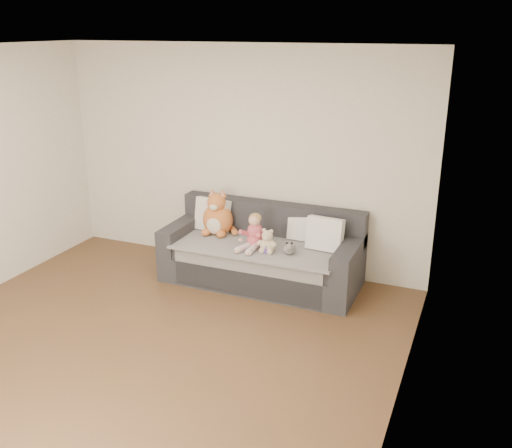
# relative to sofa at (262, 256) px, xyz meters

# --- Properties ---
(room_shell) EXTENTS (5.00, 5.00, 5.00)m
(room_shell) POSITION_rel_sofa_xyz_m (-0.46, -1.64, 0.99)
(room_shell) COLOR brown
(room_shell) RESTS_ON ground
(sofa) EXTENTS (2.20, 0.94, 0.85)m
(sofa) POSITION_rel_sofa_xyz_m (0.00, 0.00, 0.00)
(sofa) COLOR #26262A
(sofa) RESTS_ON ground
(cushion_left) EXTENTS (0.45, 0.25, 0.40)m
(cushion_left) POSITION_rel_sofa_xyz_m (-0.69, 0.14, 0.36)
(cushion_left) COLOR silver
(cushion_left) RESTS_ON sofa
(cushion_right_back) EXTENTS (0.41, 0.19, 0.38)m
(cushion_right_back) POSITION_rel_sofa_xyz_m (0.43, 0.25, 0.35)
(cushion_right_back) COLOR silver
(cushion_right_back) RESTS_ON sofa
(cushion_right_front) EXTENTS (0.41, 0.21, 0.37)m
(cushion_right_front) POSITION_rel_sofa_xyz_m (0.70, 0.05, 0.34)
(cushion_right_front) COLOR silver
(cushion_right_front) RESTS_ON sofa
(toddler) EXTENTS (0.27, 0.40, 0.39)m
(toddler) POSITION_rel_sofa_xyz_m (-0.03, -0.18, 0.33)
(toddler) COLOR #C74D46
(toddler) RESTS_ON sofa
(plush_cat) EXTENTS (0.44, 0.39, 0.55)m
(plush_cat) POSITION_rel_sofa_xyz_m (-0.59, 0.07, 0.36)
(plush_cat) COLOR #C96C2C
(plush_cat) RESTS_ON sofa
(teddy_bear) EXTENTS (0.22, 0.16, 0.27)m
(teddy_bear) POSITION_rel_sofa_xyz_m (0.16, -0.26, 0.27)
(teddy_bear) COLOR beige
(teddy_bear) RESTS_ON sofa
(plush_cow) EXTENTS (0.13, 0.20, 0.16)m
(plush_cow) POSITION_rel_sofa_xyz_m (0.40, -0.22, 0.23)
(plush_cow) COLOR white
(plush_cow) RESTS_ON sofa
(sippy_cup) EXTENTS (0.11, 0.08, 0.12)m
(sippy_cup) POSITION_rel_sofa_xyz_m (0.17, -0.29, 0.23)
(sippy_cup) COLOR #5A399C
(sippy_cup) RESTS_ON sofa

